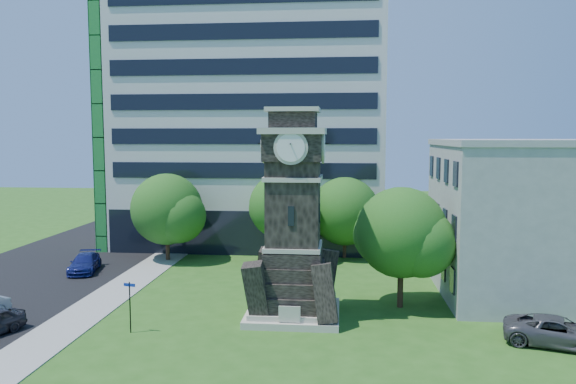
# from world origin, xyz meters

# --- Properties ---
(ground) EXTENTS (160.00, 160.00, 0.00)m
(ground) POSITION_xyz_m (0.00, 0.00, 0.00)
(ground) COLOR #275518
(ground) RESTS_ON ground
(sidewalk) EXTENTS (3.00, 70.00, 0.06)m
(sidewalk) POSITION_xyz_m (-9.50, 5.00, 0.03)
(sidewalk) COLOR gray
(sidewalk) RESTS_ON ground
(clock_tower) EXTENTS (5.40, 5.40, 12.22)m
(clock_tower) POSITION_xyz_m (3.00, 2.00, 5.28)
(clock_tower) COLOR beige
(clock_tower) RESTS_ON ground
(office_tall) EXTENTS (26.20, 15.11, 28.60)m
(office_tall) POSITION_xyz_m (-3.20, 25.84, 14.22)
(office_tall) COLOR silver
(office_tall) RESTS_ON ground
(office_low) EXTENTS (15.20, 12.20, 10.40)m
(office_low) POSITION_xyz_m (19.97, 8.00, 5.21)
(office_low) COLOR #A2A5A8
(office_low) RESTS_ON ground
(car_street_north) EXTENTS (3.00, 5.09, 1.38)m
(car_street_north) POSITION_xyz_m (-14.25, 11.27, 0.69)
(car_street_north) COLOR navy
(car_street_north) RESTS_ON ground
(car_east_lot) EXTENTS (5.77, 3.91, 1.47)m
(car_east_lot) POSITION_xyz_m (16.81, -1.41, 0.73)
(car_east_lot) COLOR #49494E
(car_east_lot) RESTS_ON ground
(park_bench) EXTENTS (1.57, 0.42, 0.81)m
(park_bench) POSITION_xyz_m (4.06, 1.78, 0.43)
(park_bench) COLOR black
(park_bench) RESTS_ON ground
(street_sign) EXTENTS (0.68, 0.07, 2.82)m
(street_sign) POSITION_xyz_m (-5.54, -1.66, 1.76)
(street_sign) COLOR black
(street_sign) RESTS_ON ground
(tree_nw) EXTENTS (6.69, 6.08, 7.47)m
(tree_nw) POSITION_xyz_m (-8.96, 15.93, 4.25)
(tree_nw) COLOR #332114
(tree_nw) RESTS_ON ground
(tree_nc) EXTENTS (6.10, 5.55, 7.53)m
(tree_nc) POSITION_xyz_m (0.84, 16.36, 4.56)
(tree_nc) COLOR #332114
(tree_nc) RESTS_ON ground
(tree_ne) EXTENTS (6.58, 5.99, 7.10)m
(tree_ne) POSITION_xyz_m (6.15, 18.55, 3.94)
(tree_ne) COLOR #332114
(tree_ne) RESTS_ON ground
(tree_east) EXTENTS (6.18, 5.62, 7.53)m
(tree_east) POSITION_xyz_m (9.55, 4.42, 4.53)
(tree_east) COLOR #332114
(tree_east) RESTS_ON ground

